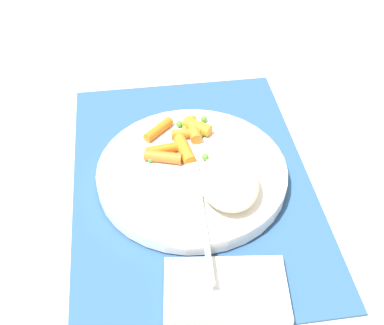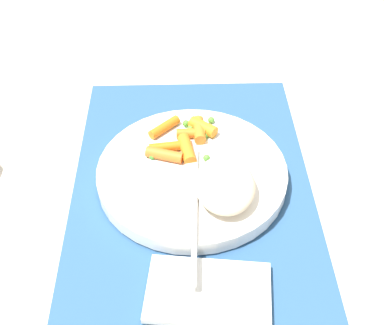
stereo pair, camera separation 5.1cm
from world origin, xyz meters
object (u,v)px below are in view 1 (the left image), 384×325
object	(u,v)px
plate	(192,173)
carrot_portion	(180,139)
napkin	(226,290)
rice_mound	(229,182)
fork	(196,196)

from	to	relation	value
plate	carrot_portion	size ratio (longest dim) A/B	2.48
plate	napkin	distance (m)	0.17
rice_mound	carrot_portion	bearing A→B (deg)	26.57
fork	plate	bearing A→B (deg)	-2.65
carrot_portion	napkin	xyz separation A→B (m)	(-0.22, -0.02, -0.02)
rice_mound	napkin	size ratio (longest dim) A/B	0.72
plate	fork	distance (m)	0.05
plate	carrot_portion	bearing A→B (deg)	11.21
rice_mound	carrot_portion	size ratio (longest dim) A/B	0.96
rice_mound	plate	bearing A→B (deg)	39.47
plate	carrot_portion	world-z (taller)	carrot_portion
plate	rice_mound	size ratio (longest dim) A/B	2.58
fork	napkin	size ratio (longest dim) A/B	1.58
plate	napkin	bearing A→B (deg)	-175.95
plate	rice_mound	bearing A→B (deg)	-140.53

